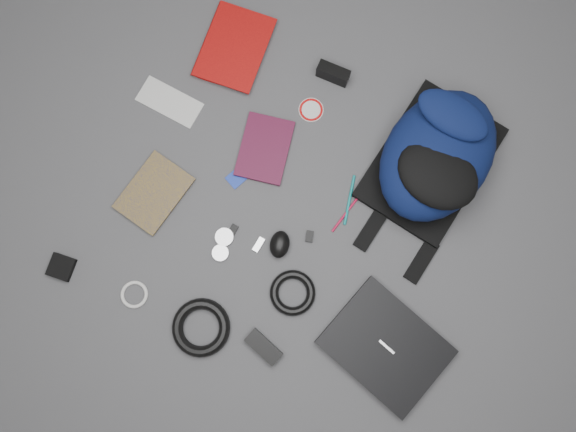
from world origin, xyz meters
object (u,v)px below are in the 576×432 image
at_px(power_brick, 264,347).
at_px(pouch, 61,267).
at_px(laptop, 386,346).
at_px(backpack, 438,155).
at_px(textbook_red, 205,38).
at_px(dvd_case, 265,149).
at_px(comic_book, 134,178).
at_px(mouse, 280,244).
at_px(compact_camera, 333,73).

bearing_deg(power_brick, pouch, -159.01).
bearing_deg(pouch, power_brick, 2.67).
height_order(laptop, power_brick, laptop).
bearing_deg(backpack, textbook_red, -177.13).
bearing_deg(laptop, backpack, 115.95).
height_order(textbook_red, dvd_case, textbook_red).
bearing_deg(dvd_case, laptop, -45.67).
xyz_separation_m(textbook_red, comic_book, (-0.01, -0.51, -0.01)).
bearing_deg(laptop, mouse, 177.45).
height_order(mouse, power_brick, mouse).
height_order(backpack, textbook_red, backpack).
distance_m(compact_camera, mouse, 0.57).
distance_m(laptop, compact_camera, 0.86).
bearing_deg(backpack, pouch, -130.99).
xyz_separation_m(backpack, power_brick, (-0.25, -0.73, -0.09)).
relative_size(textbook_red, power_brick, 2.35).
relative_size(mouse, pouch, 1.17).
relative_size(laptop, textbook_red, 1.25).
xyz_separation_m(dvd_case, compact_camera, (0.10, 0.31, 0.02)).
distance_m(dvd_case, power_brick, 0.61).
distance_m(power_brick, pouch, 0.66).
bearing_deg(compact_camera, dvd_case, -108.65).
distance_m(textbook_red, comic_book, 0.51).
bearing_deg(mouse, comic_book, 165.83).
relative_size(dvd_case, pouch, 2.92).
bearing_deg(textbook_red, backpack, -10.61).
relative_size(laptop, power_brick, 2.93).
distance_m(comic_book, power_brick, 0.66).
bearing_deg(mouse, backpack, 39.11).
distance_m(laptop, mouse, 0.44).
bearing_deg(power_brick, dvd_case, 132.07).
distance_m(laptop, power_brick, 0.36).
xyz_separation_m(dvd_case, pouch, (-0.42, -0.59, 0.00)).
relative_size(laptop, comic_book, 1.52).
relative_size(compact_camera, pouch, 1.44).
bearing_deg(comic_book, compact_camera, 63.47).
bearing_deg(dvd_case, textbook_red, 131.29).
height_order(laptop, compact_camera, compact_camera).
bearing_deg(textbook_red, pouch, -100.21).
height_order(dvd_case, power_brick, power_brick).
relative_size(laptop, compact_camera, 3.22).
bearing_deg(dvd_case, mouse, -67.55).
height_order(laptop, comic_book, laptop).
height_order(backpack, compact_camera, backpack).
distance_m(backpack, textbook_red, 0.83).
relative_size(backpack, pouch, 6.68).
height_order(textbook_red, pouch, textbook_red).
relative_size(dvd_case, power_brick, 1.85).
height_order(laptop, textbook_red, laptop).
height_order(compact_camera, power_brick, compact_camera).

